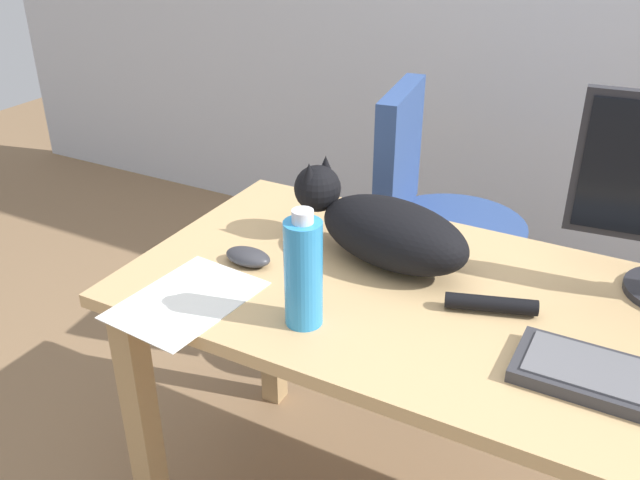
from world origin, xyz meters
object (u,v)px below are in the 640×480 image
object	(u,v)px
office_chair	(435,258)
water_bottle	(303,272)
cat	(384,229)
computer_mouse	(248,257)

from	to	relation	value
office_chair	water_bottle	bearing A→B (deg)	-88.13
cat	water_bottle	world-z (taller)	water_bottle
office_chair	cat	distance (m)	0.71
cat	water_bottle	bearing A→B (deg)	-97.44
computer_mouse	water_bottle	bearing A→B (deg)	-31.82
water_bottle	office_chair	bearing A→B (deg)	91.87
office_chair	cat	world-z (taller)	office_chair
office_chair	water_bottle	distance (m)	0.98
office_chair	computer_mouse	size ratio (longest dim) A/B	8.69
computer_mouse	water_bottle	distance (m)	0.28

